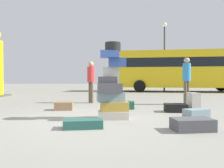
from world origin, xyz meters
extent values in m
plane|color=gray|center=(0.00, 0.00, 0.00)|extent=(80.00, 80.00, 0.00)
cube|color=beige|center=(0.47, 0.16, 0.09)|extent=(0.74, 0.47, 0.19)
cube|color=#B28C33|center=(0.50, 0.17, 0.30)|extent=(0.71, 0.48, 0.22)
cube|color=gray|center=(0.41, 0.21, 0.53)|extent=(0.71, 0.50, 0.23)
cube|color=#4C4C51|center=(0.39, 0.04, 0.76)|extent=(0.61, 0.40, 0.23)
cube|color=#4C4C51|center=(0.37, 0.18, 0.95)|extent=(0.52, 0.37, 0.16)
cube|color=beige|center=(0.42, 0.28, 1.15)|extent=(0.41, 0.25, 0.24)
cube|color=#334F99|center=(0.58, 0.17, 1.38)|extent=(0.44, 0.28, 0.22)
cube|color=#334F99|center=(0.39, 0.09, 1.57)|extent=(0.46, 0.29, 0.17)
cylinder|color=black|center=(0.46, 0.14, 1.76)|extent=(0.38, 0.38, 0.20)
cube|color=#4C4C51|center=(1.96, -1.01, 0.11)|extent=(0.79, 0.52, 0.23)
cube|color=olive|center=(-1.07, 1.60, 0.13)|extent=(0.58, 0.42, 0.25)
cube|color=#26594C|center=(0.91, 1.89, 0.12)|extent=(0.56, 0.46, 0.25)
cube|color=#26594C|center=(-0.13, -0.82, 0.09)|extent=(0.80, 0.43, 0.17)
cube|color=gray|center=(2.49, 0.11, 0.12)|extent=(0.65, 0.51, 0.24)
cube|color=beige|center=(2.91, 1.32, 0.28)|extent=(0.30, 0.40, 0.56)
cube|color=black|center=(2.33, 1.23, 0.12)|extent=(0.67, 0.49, 0.24)
cylinder|color=brown|center=(3.38, 3.11, 0.45)|extent=(0.12, 0.12, 0.90)
cylinder|color=brown|center=(3.23, 2.95, 0.45)|extent=(0.12, 0.12, 0.90)
cylinder|color=#338CCC|center=(3.31, 3.03, 1.24)|extent=(0.30, 0.30, 0.69)
sphere|color=tan|center=(3.31, 3.03, 1.69)|extent=(0.22, 0.22, 0.22)
cylinder|color=brown|center=(-0.47, 3.66, 0.43)|extent=(0.12, 0.12, 0.86)
cylinder|color=brown|center=(-0.37, 3.47, 0.43)|extent=(0.12, 0.12, 0.86)
cylinder|color=red|center=(-0.42, 3.57, 1.17)|extent=(0.30, 0.30, 0.62)
sphere|color=tan|center=(-0.42, 3.57, 1.59)|extent=(0.22, 0.22, 0.22)
cube|color=yellow|center=(5.99, 11.40, 1.75)|extent=(10.47, 3.97, 2.80)
cube|color=black|center=(5.99, 11.40, 2.24)|extent=(10.27, 3.96, 0.70)
cylinder|color=black|center=(9.46, 12.15, 0.45)|extent=(0.93, 0.38, 0.90)
cylinder|color=black|center=(2.89, 13.13, 0.45)|extent=(0.93, 0.38, 0.90)
cylinder|color=black|center=(2.53, 10.65, 0.45)|extent=(0.93, 0.38, 0.90)
cylinder|color=#333338|center=(4.64, 11.69, 2.61)|extent=(0.12, 0.12, 5.21)
sphere|color=#F2F2CC|center=(4.64, 11.69, 5.33)|extent=(0.36, 0.36, 0.36)
camera|label=1|loc=(0.44, -4.89, 0.97)|focal=33.17mm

